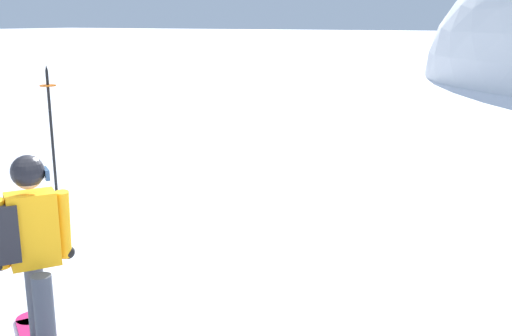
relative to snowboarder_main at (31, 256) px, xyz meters
The scene contains 2 objects.
snowboarder_main is the anchor object (origin of this frame).
piste_marker_near 3.32m from the snowboarder_main, 133.30° to the left, with size 0.20×0.20×2.15m.
Camera 1 is at (3.00, -3.26, 2.69)m, focal length 42.15 mm.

